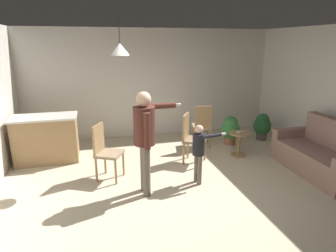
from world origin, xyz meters
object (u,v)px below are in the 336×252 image
object	(u,v)px
couch_floral	(322,156)
spare_remote_on_table	(239,132)
person_child	(199,148)
dining_chair_near_wall	(191,136)
person_adult	(145,132)
kitchen_counter	(46,139)
side_table_by_couch	(239,141)
dining_chair_centre_back	(202,124)
potted_plant_corner	(262,125)
dining_chair_by_counter	(105,150)
potted_plant_by_wall	(230,129)

from	to	relation	value
couch_floral	spare_remote_on_table	size ratio (longest dim) A/B	14.01
person_child	dining_chair_near_wall	bearing A→B (deg)	158.13
person_child	spare_remote_on_table	bearing A→B (deg)	115.92
couch_floral	spare_remote_on_table	bearing A→B (deg)	45.50
person_adult	person_child	xyz separation A→B (m)	(0.93, 0.10, -0.38)
couch_floral	kitchen_counter	size ratio (longest dim) A/B	1.45
side_table_by_couch	dining_chair_centre_back	size ratio (longest dim) A/B	0.52
side_table_by_couch	person_child	size ratio (longest dim) A/B	0.50
dining_chair_centre_back	kitchen_counter	bearing A→B (deg)	-168.66
dining_chair_centre_back	potted_plant_corner	size ratio (longest dim) A/B	1.50
potted_plant_corner	dining_chair_by_counter	bearing A→B (deg)	-163.02
side_table_by_couch	potted_plant_corner	world-z (taller)	potted_plant_corner
person_child	potted_plant_corner	size ratio (longest dim) A/B	1.57
kitchen_counter	dining_chair_centre_back	distance (m)	3.36
couch_floral	spare_remote_on_table	world-z (taller)	couch_floral
kitchen_counter	dining_chair_centre_back	size ratio (longest dim) A/B	1.26
person_adult	potted_plant_by_wall	distance (m)	3.03
potted_plant_corner	potted_plant_by_wall	size ratio (longest dim) A/B	0.97
potted_plant_by_wall	couch_floral	bearing A→B (deg)	-63.41
person_child	potted_plant_by_wall	world-z (taller)	person_child
dining_chair_centre_back	spare_remote_on_table	xyz separation A→B (m)	(0.56, -0.73, -0.01)
person_child	spare_remote_on_table	distance (m)	1.59
side_table_by_couch	potted_plant_by_wall	xyz separation A→B (m)	(0.15, 0.71, 0.05)
dining_chair_near_wall	potted_plant_corner	world-z (taller)	dining_chair_near_wall
couch_floral	person_child	distance (m)	2.40
kitchen_counter	potted_plant_corner	xyz separation A→B (m)	(5.01, 0.07, -0.11)
couch_floral	dining_chair_by_counter	world-z (taller)	same
kitchen_counter	potted_plant_corner	size ratio (longest dim) A/B	1.89
kitchen_counter	person_adult	distance (m)	2.55
person_child	potted_plant_by_wall	size ratio (longest dim) A/B	1.52
side_table_by_couch	person_adult	size ratio (longest dim) A/B	0.31
potted_plant_corner	potted_plant_by_wall	world-z (taller)	potted_plant_by_wall
couch_floral	potted_plant_corner	world-z (taller)	couch_floral
kitchen_counter	side_table_by_couch	distance (m)	4.00
dining_chair_near_wall	potted_plant_corner	distance (m)	2.36
dining_chair_near_wall	side_table_by_couch	bearing A→B (deg)	125.15
kitchen_counter	potted_plant_by_wall	world-z (taller)	kitchen_counter
dining_chair_by_counter	side_table_by_couch	bearing A→B (deg)	124.88
dining_chair_near_wall	potted_plant_by_wall	xyz separation A→B (m)	(1.26, 0.77, -0.17)
person_adult	dining_chair_centre_back	world-z (taller)	person_adult
dining_chair_by_counter	potted_plant_by_wall	bearing A→B (deg)	137.47
potted_plant_by_wall	dining_chair_by_counter	bearing A→B (deg)	-160.00
couch_floral	spare_remote_on_table	distance (m)	1.59
dining_chair_near_wall	spare_remote_on_table	world-z (taller)	dining_chair_near_wall
dining_chair_centre_back	dining_chair_near_wall	bearing A→B (deg)	-113.16
kitchen_counter	dining_chair_centre_back	bearing A→B (deg)	-0.55
dining_chair_centre_back	dining_chair_by_counter	bearing A→B (deg)	-142.39
dining_chair_near_wall	spare_remote_on_table	xyz separation A→B (m)	(1.10, 0.05, -0.01)
couch_floral	dining_chair_by_counter	xyz separation A→B (m)	(-3.90, 0.78, 0.21)
side_table_by_couch	potted_plant_corner	distance (m)	1.35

